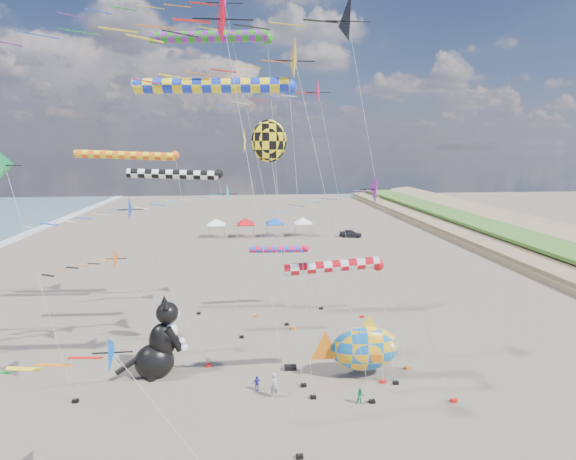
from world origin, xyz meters
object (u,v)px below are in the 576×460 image
(person_adult, at_px, (275,386))
(parked_car, at_px, (350,233))
(child_blue, at_px, (257,383))
(child_green, at_px, (360,396))
(cat_inflatable, at_px, (158,337))
(fish_inflatable, at_px, (364,348))

(person_adult, height_order, parked_car, person_adult)
(child_blue, bearing_deg, child_green, -39.68)
(cat_inflatable, height_order, fish_inflatable, cat_inflatable)
(child_green, relative_size, child_blue, 1.05)
(cat_inflatable, xyz_separation_m, parked_car, (24.50, 45.41, -2.06))
(cat_inflatable, relative_size, fish_inflatable, 0.88)
(cat_inflatable, xyz_separation_m, child_blue, (6.53, -2.68, -2.22))
(parked_car, bearing_deg, child_blue, 175.57)
(fish_inflatable, xyz_separation_m, parked_car, (10.73, 47.08, -1.37))
(person_adult, distance_m, parked_car, 51.88)
(fish_inflatable, relative_size, child_green, 5.97)
(fish_inflatable, bearing_deg, person_adult, -162.30)
(cat_inflatable, relative_size, person_adult, 3.41)
(fish_inflatable, relative_size, parked_car, 1.60)
(cat_inflatable, relative_size, parked_car, 1.41)
(cat_inflatable, bearing_deg, parked_car, 46.34)
(cat_inflatable, distance_m, parked_car, 51.64)
(child_blue, distance_m, parked_car, 51.35)
(cat_inflatable, bearing_deg, child_green, -36.43)
(child_blue, bearing_deg, fish_inflatable, -11.87)
(child_green, distance_m, parked_car, 51.68)
(fish_inflatable, xyz_separation_m, person_adult, (-6.18, -1.97, -1.23))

